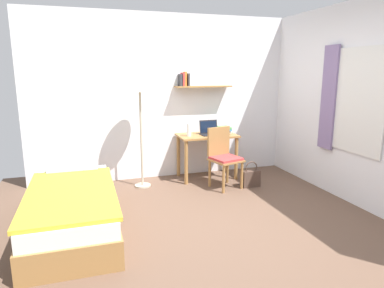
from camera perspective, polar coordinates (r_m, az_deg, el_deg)
The scene contains 11 objects.
ground_plane at distance 4.00m, azimuth 3.37°, elevation -13.41°, with size 5.28×5.28×0.00m, color brown.
wall_back at distance 5.56m, azimuth -3.93°, elevation 7.78°, with size 4.40×0.27×2.60m.
wall_right at distance 4.77m, azimuth 26.98°, elevation 5.76°, with size 0.10×4.40×2.60m.
bed at distance 4.05m, azimuth -19.30°, elevation -10.08°, with size 0.90×2.01×0.54m.
desk at distance 5.52m, azimuth 2.51°, elevation 0.11°, with size 0.93×0.55×0.72m.
desk_chair at distance 5.12m, azimuth 5.26°, elevation -1.87°, with size 0.51×0.50×0.90m.
standing_lamp at distance 5.01m, azimuth -8.73°, elevation 8.99°, with size 0.40×0.40×1.66m.
laptop at distance 5.50m, azimuth 2.94°, elevation 2.20°, with size 0.31×0.23×0.22m.
water_bottle at distance 5.34m, azimuth -0.51°, elevation 2.38°, with size 0.07×0.07×0.20m, color silver.
book_stack at distance 5.64m, azimuth 5.40°, elevation 2.40°, with size 0.19×0.23×0.11m.
handbag at distance 5.26m, azimuth 9.81°, elevation -5.60°, with size 0.28×0.11×0.40m.
Camera 1 is at (-1.31, -3.37, 1.73)m, focal length 31.95 mm.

